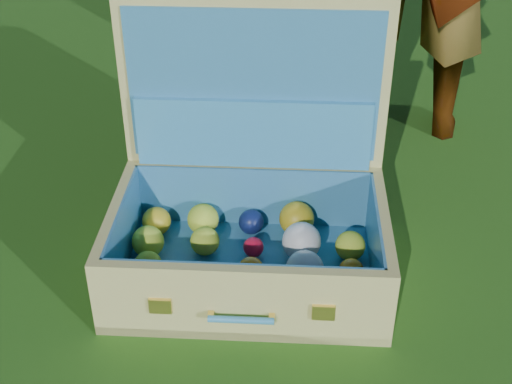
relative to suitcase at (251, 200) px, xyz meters
The scene contains 2 objects.
ground 0.31m from the suitcase, 118.78° to the right, with size 60.00×60.00×0.00m, color #215114.
suitcase is the anchor object (origin of this frame).
Camera 1 is at (0.43, -1.13, 1.10)m, focal length 50.00 mm.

